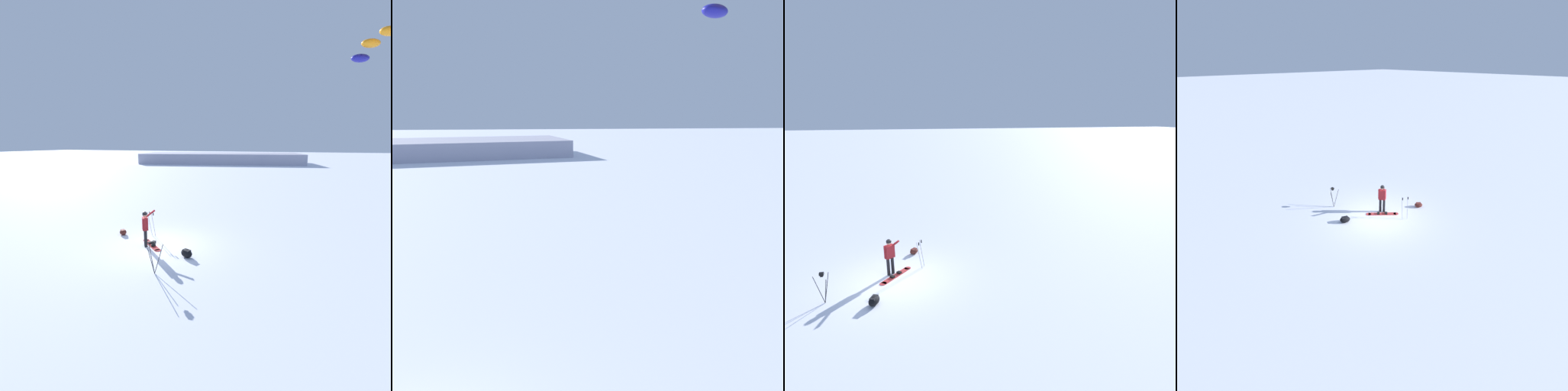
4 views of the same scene
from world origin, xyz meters
The scene contains 1 object.
distant_ridge centered at (11.43, -55.79, 1.19)m, with size 39.28×21.01×2.38m.
Camera 2 is at (-2.79, 6.33, 6.38)m, focal length 39.01 mm.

